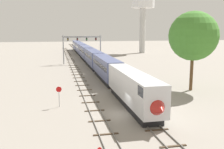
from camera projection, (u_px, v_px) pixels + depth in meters
name	position (u px, v px, depth m)	size (l,w,h in m)	color
ground_plane	(124.00, 114.00, 32.97)	(400.00, 400.00, 0.00)	gray
track_main	(86.00, 60.00, 91.16)	(2.60, 200.00, 0.16)	slate
track_near	(74.00, 68.00, 70.76)	(2.60, 160.00, 0.16)	slate
passenger_train	(89.00, 55.00, 83.12)	(3.04, 116.96, 4.80)	silver
signal_gantry	(82.00, 43.00, 80.09)	(12.10, 0.49, 8.90)	#999BA0
water_tower	(143.00, 6.00, 114.79)	(10.30, 10.30, 26.34)	beige
stop_sign	(59.00, 94.00, 35.59)	(0.76, 0.08, 2.88)	gray
trackside_tree_left	(193.00, 36.00, 44.24)	(8.43, 8.43, 13.69)	brown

